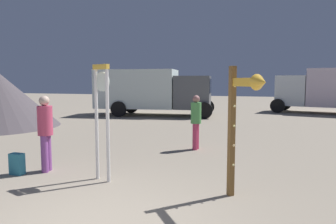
% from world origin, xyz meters
% --- Properties ---
extents(standing_clock, '(0.42, 0.22, 2.37)m').
position_xyz_m(standing_clock, '(-0.99, 2.01, 1.43)').
color(standing_clock, silver).
rests_on(standing_clock, ground_plane).
extents(arrow_sign, '(0.73, 0.87, 2.30)m').
position_xyz_m(arrow_sign, '(1.80, 1.70, 1.55)').
color(arrow_sign, brown).
rests_on(arrow_sign, ground_plane).
extents(person_near_clock, '(0.33, 0.33, 1.72)m').
position_xyz_m(person_near_clock, '(-2.54, 2.18, 0.96)').
color(person_near_clock, '#864592').
rests_on(person_near_clock, ground_plane).
extents(backpack, '(0.30, 0.21, 0.47)m').
position_xyz_m(backpack, '(-2.98, 1.78, 0.23)').
color(backpack, teal).
rests_on(backpack, ground_plane).
extents(person_distant, '(0.31, 0.31, 1.63)m').
position_xyz_m(person_distant, '(0.16, 5.47, 0.91)').
color(person_distant, '#C4365C').
rests_on(person_distant, ground_plane).
extents(box_truck_near, '(7.21, 3.43, 2.72)m').
position_xyz_m(box_truck_near, '(-4.53, 13.93, 1.51)').
color(box_truck_near, silver).
rests_on(box_truck_near, ground_plane).
extents(box_truck_far, '(6.63, 3.80, 2.84)m').
position_xyz_m(box_truck_far, '(5.84, 18.38, 1.56)').
color(box_truck_far, silver).
rests_on(box_truck_far, ground_plane).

